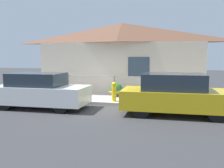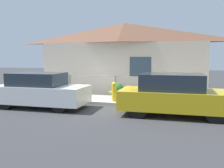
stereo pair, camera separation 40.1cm
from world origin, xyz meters
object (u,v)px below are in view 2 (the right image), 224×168
object	(u,v)px
fire_hydrant	(114,91)
potted_plant_near_hydrant	(117,89)
car_right	(175,95)
car_left	(40,91)
potted_plant_by_fence	(64,88)

from	to	relation	value
fire_hydrant	potted_plant_near_hydrant	distance (m)	1.28
car_right	fire_hydrant	size ratio (longest dim) A/B	4.63
car_right	potted_plant_near_hydrant	world-z (taller)	car_right
car_left	potted_plant_by_fence	xyz separation A→B (m)	(-0.18, 2.54, -0.19)
car_right	potted_plant_near_hydrant	xyz separation A→B (m)	(-2.75, 2.69, -0.22)
car_right	potted_plant_near_hydrant	size ratio (longest dim) A/B	5.74
car_right	car_left	bearing A→B (deg)	-179.70
car_left	car_right	distance (m)	5.32
car_left	fire_hydrant	world-z (taller)	car_left
car_right	potted_plant_near_hydrant	bearing A→B (deg)	135.90
fire_hydrant	potted_plant_by_fence	bearing A→B (deg)	159.10
car_right	potted_plant_by_fence	distance (m)	6.07
car_left	potted_plant_near_hydrant	size ratio (longest dim) A/B	5.51
fire_hydrant	potted_plant_near_hydrant	world-z (taller)	fire_hydrant
potted_plant_near_hydrant	potted_plant_by_fence	size ratio (longest dim) A/B	1.04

